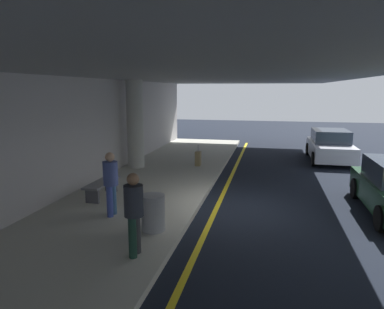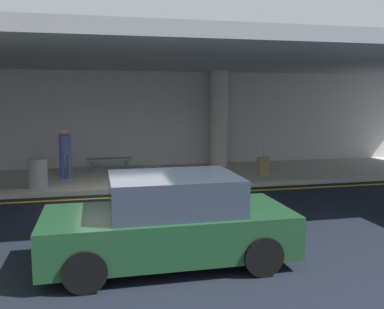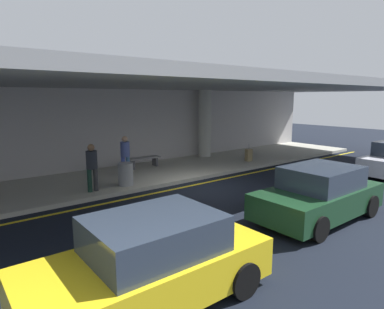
# 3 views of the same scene
# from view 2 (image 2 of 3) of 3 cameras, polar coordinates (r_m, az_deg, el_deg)

# --- Properties ---
(ground_plane) EXTENTS (60.00, 60.00, 0.00)m
(ground_plane) POSITION_cam_2_polar(r_m,az_deg,el_deg) (11.68, -9.13, -6.25)
(ground_plane) COLOR black
(sidewalk) EXTENTS (26.00, 4.20, 0.15)m
(sidewalk) POSITION_cam_2_polar(r_m,az_deg,el_deg) (14.69, -9.94, -3.13)
(sidewalk) COLOR #B4B2A4
(sidewalk) RESTS_ON ground
(lane_stripe_yellow) EXTENTS (26.00, 0.14, 0.01)m
(lane_stripe_yellow) POSITION_cam_2_polar(r_m,az_deg,el_deg) (12.19, -9.30, -5.65)
(lane_stripe_yellow) COLOR yellow
(lane_stripe_yellow) RESTS_ON ground
(support_column_left_mid) EXTENTS (0.70, 0.70, 3.65)m
(support_column_left_mid) POSITION_cam_2_polar(r_m,az_deg,el_deg) (16.63, 3.57, 4.80)
(support_column_left_mid) COLOR #B0B0A7
(support_column_left_mid) RESTS_ON sidewalk
(ceiling_overhang) EXTENTS (28.00, 13.20, 0.30)m
(ceiling_overhang) POSITION_cam_2_polar(r_m,az_deg,el_deg) (13.99, -10.20, 12.28)
(ceiling_overhang) COLOR gray
(ceiling_overhang) RESTS_ON support_column_far_left
(terminal_back_wall) EXTENTS (26.00, 0.30, 3.80)m
(terminal_back_wall) POSITION_cam_2_polar(r_m,az_deg,el_deg) (16.71, -10.48, 4.45)
(terminal_back_wall) COLOR #B5B0B0
(terminal_back_wall) RESTS_ON ground
(car_dark_green) EXTENTS (4.10, 1.92, 1.50)m
(car_dark_green) POSITION_cam_2_polar(r_m,az_deg,el_deg) (7.24, -3.00, -8.94)
(car_dark_green) COLOR #1A3F23
(car_dark_green) RESTS_ON ground
(person_waiting_for_ride) EXTENTS (0.38, 0.38, 1.68)m
(person_waiting_for_ride) POSITION_cam_2_polar(r_m,az_deg,el_deg) (14.52, -16.63, 0.69)
(person_waiting_for_ride) COLOR #3A4BA1
(person_waiting_for_ride) RESTS_ON sidewalk
(suitcase_upright_secondary) EXTENTS (0.36, 0.22, 0.90)m
(suitcase_upright_secondary) POSITION_cam_2_polar(r_m,az_deg,el_deg) (14.71, 9.52, -1.58)
(suitcase_upright_secondary) COLOR #8D7950
(suitcase_upright_secondary) RESTS_ON sidewalk
(bench_metal) EXTENTS (1.60, 0.50, 0.48)m
(bench_metal) POSITION_cam_2_polar(r_m,az_deg,el_deg) (15.56, -11.01, -0.97)
(bench_metal) COLOR slate
(bench_metal) RESTS_ON sidewalk
(trash_bin_steel) EXTENTS (0.56, 0.56, 0.85)m
(trash_bin_steel) POSITION_cam_2_polar(r_m,az_deg,el_deg) (13.30, -19.94, -2.39)
(trash_bin_steel) COLOR gray
(trash_bin_steel) RESTS_ON sidewalk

